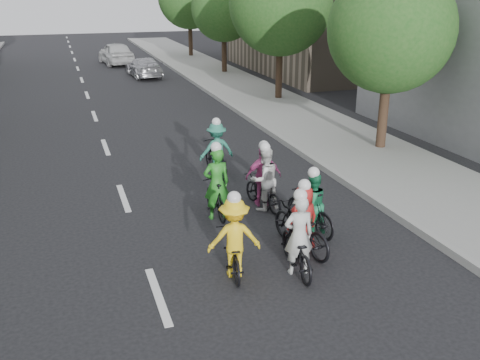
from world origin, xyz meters
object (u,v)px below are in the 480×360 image
cyclist_4 (301,225)px  follow_car_lead (144,67)px  follow_car_trail (116,53)px  cyclist_1 (311,208)px  cyclist_2 (234,244)px  cyclist_3 (263,181)px  cyclist_6 (264,185)px  cyclist_5 (216,191)px  cyclist_7 (216,153)px  cyclist_0 (297,245)px

cyclist_4 → follow_car_lead: 24.15m
cyclist_4 → follow_car_lead: cyclist_4 is taller
follow_car_lead → follow_car_trail: bearing=-84.6°
cyclist_1 → cyclist_2: bearing=17.3°
cyclist_3 → cyclist_4: size_ratio=0.85×
cyclist_2 → cyclist_3: (1.78, 3.10, -0.01)m
cyclist_1 → cyclist_3: cyclist_3 is taller
cyclist_4 → cyclist_6: 2.37m
cyclist_4 → follow_car_trail: (-0.42, 30.44, 0.21)m
cyclist_5 → follow_car_trail: (0.77, 28.20, 0.13)m
cyclist_1 → cyclist_7: cyclist_7 is taller
cyclist_7 → cyclist_5: bearing=68.9°
cyclist_2 → cyclist_5: bearing=-89.6°
cyclist_1 → follow_car_trail: cyclist_1 is taller
cyclist_3 → cyclist_2: bearing=66.0°
cyclist_1 → follow_car_trail: bearing=-99.5°
cyclist_1 → cyclist_6: bearing=-84.7°
cyclist_0 → cyclist_6: (0.52, 3.13, 0.06)m
cyclist_4 → cyclist_3: bearing=-104.1°
cyclist_3 → follow_car_trail: size_ratio=0.37×
cyclist_0 → cyclist_1: size_ratio=1.00×
cyclist_3 → cyclist_7: 2.60m
cyclist_7 → cyclist_2: bearing=72.2°
cyclist_6 → cyclist_1: bearing=94.7°
cyclist_7 → follow_car_trail: bearing=-94.6°
cyclist_5 → cyclist_7: cyclist_5 is taller
cyclist_2 → cyclist_7: cyclist_7 is taller
cyclist_6 → follow_car_lead: cyclist_6 is taller
cyclist_1 → cyclist_5: 2.32m
cyclist_7 → follow_car_trail: (-0.09, 25.26, 0.11)m
cyclist_6 → cyclist_2: bearing=47.1°
cyclist_2 → cyclist_1: bearing=-141.6°
cyclist_1 → cyclist_6: size_ratio=1.03×
cyclist_0 → cyclist_1: cyclist_0 is taller
cyclist_0 → cyclist_4: size_ratio=0.88×
cyclist_2 → cyclist_4: bearing=-153.9°
follow_car_lead → cyclist_0: bearing=84.1°
cyclist_0 → cyclist_4: 0.89m
cyclist_3 → cyclist_7: (-0.47, 2.55, 0.05)m
cyclist_6 → follow_car_trail: (-0.50, 28.07, 0.17)m
cyclist_3 → follow_car_trail: (-0.57, 27.82, 0.16)m
cyclist_4 → cyclist_5: bearing=-73.0°
cyclist_2 → cyclist_5: 2.76m
cyclist_1 → cyclist_3: bearing=-88.8°
cyclist_2 → cyclist_3: bearing=-110.1°
cyclist_6 → follow_car_trail: cyclist_6 is taller
cyclist_3 → follow_car_lead: bearing=-85.4°
cyclist_5 → cyclist_6: size_ratio=1.09×
cyclist_5 → follow_car_trail: size_ratio=0.41×
follow_car_lead → cyclist_7: bearing=83.7°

